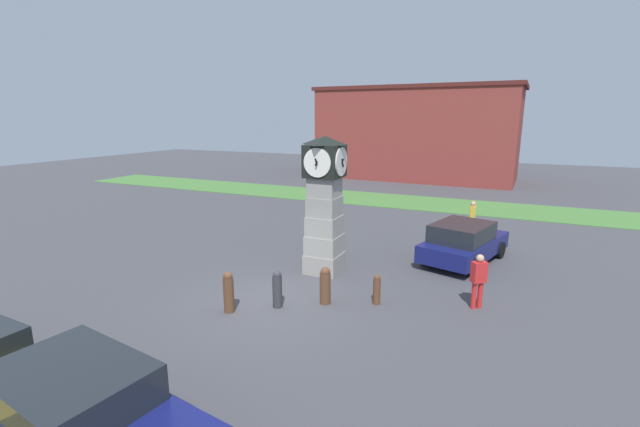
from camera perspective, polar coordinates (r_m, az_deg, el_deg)
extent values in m
plane|color=#424247|center=(12.96, -6.74, -11.50)|extent=(89.74, 89.74, 0.00)
cube|color=gray|center=(15.04, 0.59, -6.54)|extent=(1.16, 1.16, 0.67)
cube|color=gray|center=(14.83, 0.60, -4.10)|extent=(1.10, 1.10, 0.67)
cube|color=gray|center=(14.65, 0.61, -1.60)|extent=(1.04, 1.04, 0.67)
cube|color=gray|center=(14.50, 0.61, 0.95)|extent=(0.98, 0.98, 0.67)
cube|color=gray|center=(14.38, 0.62, 3.56)|extent=(0.93, 0.93, 0.67)
cube|color=black|center=(14.26, 0.63, 7.02)|extent=(1.15, 1.15, 1.07)
cylinder|color=white|center=(14.80, 1.57, 7.23)|extent=(0.94, 0.04, 0.94)
cube|color=black|center=(14.83, 1.61, 7.24)|extent=(0.06, 0.08, 0.22)
cube|color=black|center=(14.83, 1.61, 7.24)|extent=(0.04, 0.31, 0.24)
cylinder|color=white|center=(13.72, -0.39, 6.79)|extent=(0.94, 0.04, 0.94)
cube|color=black|center=(13.70, -0.44, 6.77)|extent=(0.06, 0.18, 0.18)
cube|color=black|center=(13.70, -0.44, 6.77)|extent=(0.04, 0.26, 0.29)
cylinder|color=white|center=(14.03, 2.86, 6.90)|extent=(0.04, 0.94, 0.94)
cube|color=black|center=(14.02, 2.97, 6.90)|extent=(0.12, 0.06, 0.21)
cube|color=black|center=(14.02, 2.97, 6.90)|extent=(0.14, 0.04, 0.35)
cylinder|color=white|center=(14.51, -1.53, 7.11)|extent=(0.04, 0.94, 0.94)
cube|color=black|center=(14.52, -1.64, 7.12)|extent=(0.09, 0.06, 0.22)
cube|color=black|center=(14.52, -1.64, 7.12)|extent=(0.35, 0.04, 0.12)
pyramid|color=black|center=(14.21, 0.63, 9.75)|extent=(1.21, 1.21, 0.29)
cylinder|color=brown|center=(12.65, 7.57, -10.26)|extent=(0.22, 0.22, 0.77)
sphere|color=brown|center=(12.50, 7.63, -8.50)|extent=(0.20, 0.20, 0.20)
cylinder|color=brown|center=(12.55, 0.70, -9.96)|extent=(0.32, 0.32, 0.92)
sphere|color=brown|center=(12.36, 0.70, -7.79)|extent=(0.29, 0.29, 0.29)
cylinder|color=#333338|center=(12.39, -5.71, -10.31)|extent=(0.28, 0.28, 0.93)
sphere|color=#333338|center=(12.20, -5.76, -8.13)|extent=(0.25, 0.25, 0.25)
cylinder|color=brown|center=(12.30, -12.07, -10.56)|extent=(0.29, 0.29, 1.00)
sphere|color=brown|center=(12.10, -12.19, -8.20)|extent=(0.26, 0.26, 0.26)
cylinder|color=black|center=(9.96, -31.58, -19.41)|extent=(0.65, 0.25, 0.64)
cube|color=#1E2328|center=(8.23, -30.36, -19.17)|extent=(2.65, 2.13, 0.62)
cylinder|color=black|center=(9.83, -27.63, -19.39)|extent=(0.66, 0.31, 0.64)
cube|color=navy|center=(16.91, 18.66, -4.16)|extent=(2.98, 4.47, 0.61)
cube|color=#1E2328|center=(16.47, 18.41, -2.33)|extent=(2.32, 2.66, 0.63)
cylinder|color=black|center=(18.44, 17.52, -3.52)|extent=(0.39, 0.68, 0.64)
cylinder|color=black|center=(17.85, 22.86, -4.48)|extent=(0.39, 0.68, 0.64)
cylinder|color=black|center=(16.22, 13.90, -5.52)|extent=(0.39, 0.68, 0.64)
cylinder|color=black|center=(15.55, 19.89, -6.73)|extent=(0.39, 0.68, 0.64)
cylinder|color=red|center=(13.12, 20.56, -10.10)|extent=(0.14, 0.14, 0.79)
cylinder|color=red|center=(13.01, 19.83, -10.24)|extent=(0.14, 0.14, 0.79)
cube|color=red|center=(12.82, 20.43, -7.32)|extent=(0.46, 0.44, 0.59)
sphere|color=tan|center=(12.69, 20.58, -5.60)|extent=(0.21, 0.21, 0.21)
cylinder|color=gold|center=(20.35, 19.54, -1.90)|extent=(0.14, 0.14, 0.81)
cylinder|color=gold|center=(20.54, 19.52, -1.77)|extent=(0.14, 0.14, 0.81)
cube|color=gold|center=(20.29, 19.68, 0.10)|extent=(0.29, 0.43, 0.61)
sphere|color=tan|center=(20.20, 19.77, 1.24)|extent=(0.22, 0.22, 0.22)
cube|color=maroon|center=(38.77, 12.81, 10.19)|extent=(16.56, 7.96, 7.47)
cube|color=#4F1E1B|center=(38.80, 13.11, 15.92)|extent=(17.06, 8.20, 0.30)
cube|color=#477A38|center=(27.48, 13.60, 1.35)|extent=(53.85, 4.50, 0.04)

